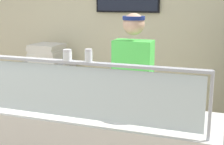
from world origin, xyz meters
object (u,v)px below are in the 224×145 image
at_px(parmesan_shaker, 67,56).
at_px(pizza_tray, 122,113).
at_px(pepper_flake_shaker, 89,56).
at_px(worker_figure, 133,90).
at_px(pizza_box_stack, 47,53).
at_px(pizza_server, 121,111).

bearing_deg(parmesan_shaker, pizza_tray, 37.60).
xyz_separation_m(pepper_flake_shaker, worker_figure, (0.10, 0.85, -0.47)).
bearing_deg(pizza_box_stack, worker_figure, -36.45).
relative_size(worker_figure, pizza_box_stack, 3.67).
xyz_separation_m(pizza_server, worker_figure, (-0.07, 0.60, 0.02)).
relative_size(pizza_server, parmesan_shaker, 3.32).
bearing_deg(pizza_box_stack, pizza_tray, -45.94).
distance_m(pizza_server, pizza_box_stack, 2.60).
height_order(parmesan_shaker, pepper_flake_shaker, pepper_flake_shaker).
bearing_deg(parmesan_shaker, pizza_server, 36.04).
distance_m(pizza_server, pepper_flake_shaker, 0.58).
bearing_deg(parmesan_shaker, pepper_flake_shaker, -0.00).
bearing_deg(pizza_server, worker_figure, 81.24).
xyz_separation_m(pizza_server, pepper_flake_shaker, (-0.17, -0.25, 0.49)).
bearing_deg(worker_figure, parmesan_shaker, -107.93).
xyz_separation_m(pizza_server, parmesan_shaker, (-0.34, -0.25, 0.49)).
height_order(pizza_tray, worker_figure, worker_figure).
bearing_deg(pizza_box_stack, parmesan_shaker, -55.75).
height_order(pizza_server, parmesan_shaker, parmesan_shaker).
bearing_deg(pizza_tray, pepper_flake_shaker, -123.24).
relative_size(pizza_tray, worker_figure, 0.24).
relative_size(pizza_server, pizza_box_stack, 0.58).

